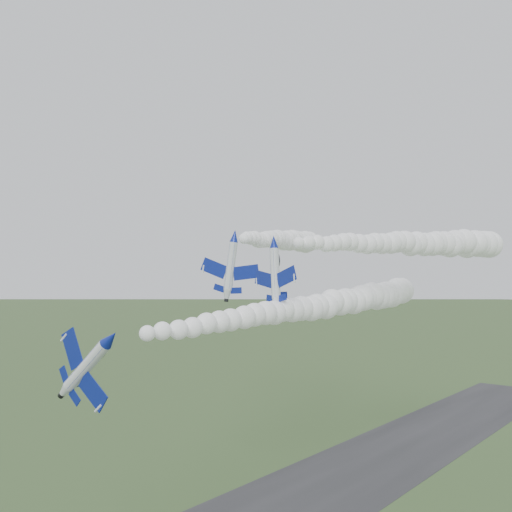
% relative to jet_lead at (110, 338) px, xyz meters
% --- Properties ---
extents(runway, '(24.00, 260.00, 0.04)m').
position_rel_jet_lead_xyz_m(runway, '(-5.67, 40.46, -30.66)').
color(runway, '#29292B').
rests_on(runway, ground).
extents(jet_lead, '(6.49, 11.83, 7.54)m').
position_rel_jet_lead_xyz_m(jet_lead, '(0.00, 0.00, 0.00)').
color(jet_lead, white).
extents(smoke_trail_jet_lead, '(11.12, 77.37, 5.50)m').
position_rel_jet_lead_xyz_m(smoke_trail_jet_lead, '(-1.92, 41.05, 1.66)').
color(smoke_trail_jet_lead, white).
extents(jet_pair_left, '(9.64, 11.12, 3.00)m').
position_rel_jet_lead_xyz_m(jet_pair_left, '(-11.35, 32.24, 13.04)').
color(jet_pair_left, white).
extents(smoke_trail_jet_pair_left, '(31.01, 61.12, 5.47)m').
position_rel_jet_lead_xyz_m(smoke_trail_jet_pair_left, '(-25.25, 63.98, 14.52)').
color(smoke_trail_jet_pair_left, white).
extents(jet_pair_right, '(9.61, 11.28, 2.83)m').
position_rel_jet_lead_xyz_m(jet_pair_right, '(-2.64, 31.22, 11.72)').
color(jet_pair_right, white).
extents(smoke_trail_jet_pair_right, '(18.20, 55.85, 5.53)m').
position_rel_jet_lead_xyz_m(smoke_trail_jet_pair_right, '(5.44, 60.47, 12.54)').
color(smoke_trail_jet_pair_right, white).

